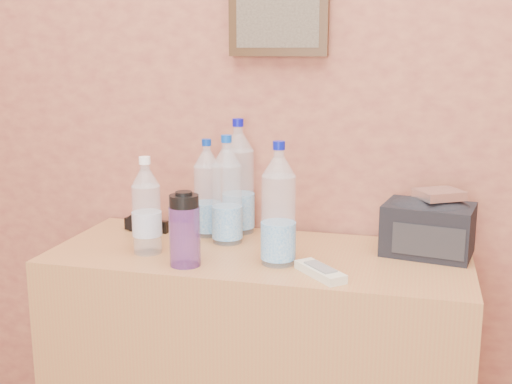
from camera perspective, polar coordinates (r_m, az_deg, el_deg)
picture_frame at (r=1.97m, az=2.00°, el=15.60°), size 0.30×0.03×0.25m
dresser at (r=1.97m, az=0.19°, el=-15.59°), size 1.17×0.49×0.73m
pet_large_a at (r=1.88m, az=-2.60°, el=-0.34°), size 0.09×0.09×0.32m
pet_large_b at (r=1.97m, az=-4.35°, el=-0.11°), size 0.08×0.08×0.30m
pet_large_c at (r=1.99m, az=-1.58°, el=0.83°), size 0.10×0.10×0.36m
pet_large_d at (r=1.69m, az=2.01°, el=-1.67°), size 0.09×0.09×0.33m
pet_small at (r=1.81m, az=-9.71°, el=-1.68°), size 0.08×0.08×0.27m
nalgene_bottle at (r=1.70m, az=-6.36°, el=-3.32°), size 0.08×0.08×0.20m
sunglasses at (r=2.06m, az=-9.73°, el=-2.93°), size 0.15×0.07×0.04m
ac_remote at (r=1.64m, az=5.72°, el=-7.07°), size 0.15×0.16×0.02m
toiletry_bag at (r=1.85m, az=15.07°, el=-2.94°), size 0.26×0.21×0.16m
foil_packet at (r=1.82m, az=15.97°, el=-0.20°), size 0.15×0.14×0.02m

